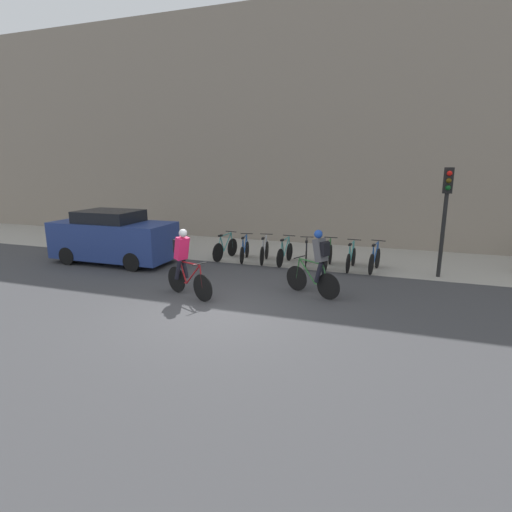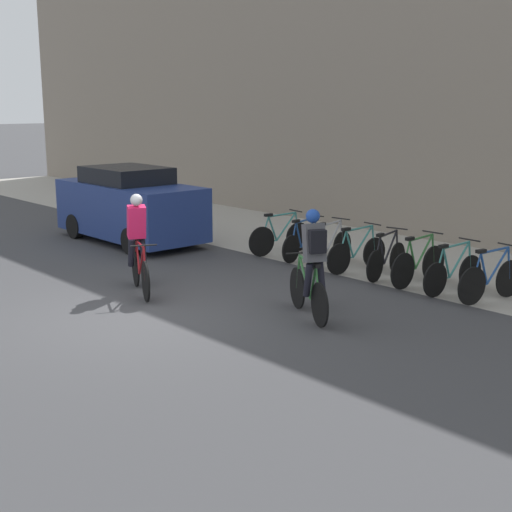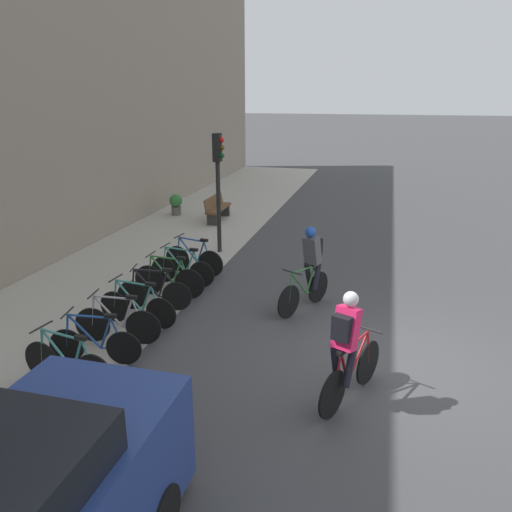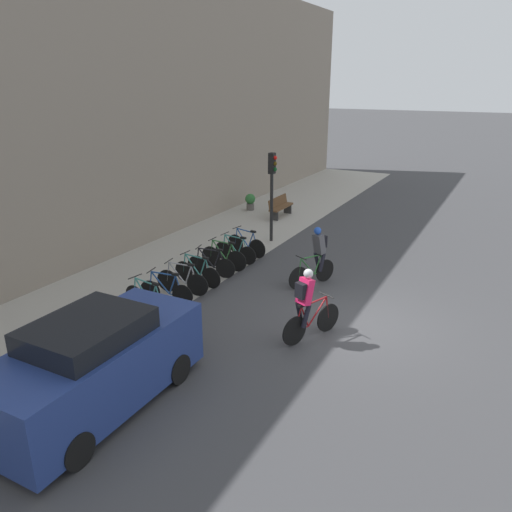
{
  "view_description": "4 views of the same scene",
  "coord_description": "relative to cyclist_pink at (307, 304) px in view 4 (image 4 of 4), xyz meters",
  "views": [
    {
      "loc": [
        3.75,
        -8.2,
        3.46
      ],
      "look_at": [
        -0.05,
        2.79,
        0.76
      ],
      "focal_mm": 28.0,
      "sensor_mm": 36.0,
      "label": 1
    },
    {
      "loc": [
        9.5,
        -6.02,
        3.42
      ],
      "look_at": [
        0.41,
        2.11,
        0.77
      ],
      "focal_mm": 50.0,
      "sensor_mm": 36.0,
      "label": 2
    },
    {
      "loc": [
        -7.86,
        0.5,
        4.41
      ],
      "look_at": [
        1.95,
        3.07,
        1.06
      ],
      "focal_mm": 35.0,
      "sensor_mm": 36.0,
      "label": 3
    },
    {
      "loc": [
        -11.23,
        -3.03,
        5.8
      ],
      "look_at": [
        -0.5,
        2.66,
        1.54
      ],
      "focal_mm": 35.0,
      "sensor_mm": 36.0,
      "label": 4
    }
  ],
  "objects": [
    {
      "name": "ground",
      "position": [
        1.4,
        -0.84,
        -0.95
      ],
      "size": [
        200.0,
        200.0,
        0.0
      ],
      "primitive_type": "plane",
      "color": "#3D3D3F"
    },
    {
      "name": "kerb_strip",
      "position": [
        1.4,
        5.91,
        -0.94
      ],
      "size": [
        44.0,
        4.5,
        0.01
      ],
      "primitive_type": "cube",
      "color": "#A39E93",
      "rests_on": "ground"
    },
    {
      "name": "building_facade",
      "position": [
        1.4,
        8.46,
        4.05
      ],
      "size": [
        44.0,
        0.6,
        9.98
      ],
      "primitive_type": "cube",
      "color": "gray",
      "rests_on": "ground"
    },
    {
      "name": "cyclist_pink",
      "position": [
        0.0,
        0.0,
        0.0
      ],
      "size": [
        1.69,
        0.78,
        1.8
      ],
      "color": "black",
      "rests_on": "ground"
    },
    {
      "name": "cyclist_grey",
      "position": [
        3.36,
        1.07,
        0.0
      ],
      "size": [
        1.59,
        0.81,
        1.79
      ],
      "color": "black",
      "rests_on": "ground"
    },
    {
      "name": "parked_bike_0",
      "position": [
        -0.64,
        4.19,
        -0.54
      ],
      "size": [
        0.46,
        1.71,
        0.97
      ],
      "color": "black",
      "rests_on": "ground"
    },
    {
      "name": "parked_bike_1",
      "position": [
        0.12,
        4.19,
        -0.57
      ],
      "size": [
        0.46,
        1.58,
        0.94
      ],
      "color": "black",
      "rests_on": "ground"
    },
    {
      "name": "parked_bike_2",
      "position": [
        0.88,
        4.2,
        -0.55
      ],
      "size": [
        0.46,
        1.62,
        0.97
      ],
      "color": "black",
      "rests_on": "ground"
    },
    {
      "name": "parked_bike_3",
      "position": [
        1.64,
        4.19,
        -0.55
      ],
      "size": [
        0.46,
        1.68,
        0.96
      ],
      "color": "black",
      "rests_on": "ground"
    },
    {
      "name": "parked_bike_4",
      "position": [
        2.4,
        4.19,
        -0.56
      ],
      "size": [
        0.47,
        1.57,
        0.95
      ],
      "color": "black",
      "rests_on": "ground"
    },
    {
      "name": "parked_bike_5",
      "position": [
        3.15,
        4.2,
        -0.54
      ],
      "size": [
        0.46,
        1.67,
        0.98
      ],
      "color": "black",
      "rests_on": "ground"
    },
    {
      "name": "parked_bike_6",
      "position": [
        3.91,
        4.19,
        -0.56
      ],
      "size": [
        0.46,
        1.64,
        0.95
      ],
      "color": "black",
      "rests_on": "ground"
    },
    {
      "name": "parked_bike_7",
      "position": [
        4.67,
        4.2,
        -0.54
      ],
      "size": [
        0.46,
        1.63,
        0.97
      ],
      "color": "black",
      "rests_on": "ground"
    },
    {
      "name": "traffic_light_pole",
      "position": [
        6.6,
        4.16,
        1.38
      ],
      "size": [
        0.26,
        0.3,
        3.35
      ],
      "color": "black",
      "rests_on": "ground"
    },
    {
      "name": "bench",
      "position": [
        10.05,
        5.43,
        -0.47
      ],
      "size": [
        1.76,
        0.44,
        0.89
      ],
      "color": "brown",
      "rests_on": "ground"
    },
    {
      "name": "parked_car",
      "position": [
        -4.19,
        2.44,
        -0.05
      ],
      "size": [
        4.3,
        1.84,
        1.85
      ],
      "color": "navy",
      "rests_on": "ground"
    },
    {
      "name": "potted_plant",
      "position": [
        10.49,
        7.2,
        -0.51
      ],
      "size": [
        0.48,
        0.48,
        0.78
      ],
      "color": "#56514C",
      "rests_on": "ground"
    }
  ]
}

